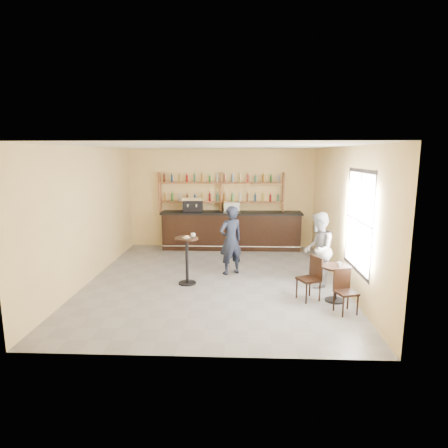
{
  "coord_description": "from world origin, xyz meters",
  "views": [
    {
      "loc": [
        0.59,
        -8.68,
        3.01
      ],
      "look_at": [
        0.2,
        0.8,
        1.25
      ],
      "focal_mm": 30.0,
      "sensor_mm": 36.0,
      "label": 1
    }
  ],
  "objects_px": {
    "pastry_case": "(232,207)",
    "cafe_table": "(336,284)",
    "espresso_machine": "(193,204)",
    "chair_west": "(309,279)",
    "patron_second": "(318,250)",
    "pedestal_table": "(187,261)",
    "bar_counter": "(231,230)",
    "chair_south": "(346,292)",
    "man_main": "(231,240)"
  },
  "relations": [
    {
      "from": "pastry_case",
      "to": "man_main",
      "type": "height_order",
      "value": "man_main"
    },
    {
      "from": "espresso_machine",
      "to": "chair_west",
      "type": "distance_m",
      "value": 5.3
    },
    {
      "from": "cafe_table",
      "to": "chair_south",
      "type": "distance_m",
      "value": 0.6
    },
    {
      "from": "bar_counter",
      "to": "man_main",
      "type": "distance_m",
      "value": 2.62
    },
    {
      "from": "espresso_machine",
      "to": "bar_counter",
      "type": "bearing_deg",
      "value": -5.98
    },
    {
      "from": "espresso_machine",
      "to": "pedestal_table",
      "type": "distance_m",
      "value": 3.53
    },
    {
      "from": "pastry_case",
      "to": "man_main",
      "type": "distance_m",
      "value": 2.65
    },
    {
      "from": "pedestal_table",
      "to": "patron_second",
      "type": "relative_size",
      "value": 0.65
    },
    {
      "from": "espresso_machine",
      "to": "cafe_table",
      "type": "relative_size",
      "value": 0.84
    },
    {
      "from": "cafe_table",
      "to": "pastry_case",
      "type": "bearing_deg",
      "value": 117.27
    },
    {
      "from": "pastry_case",
      "to": "chair_south",
      "type": "bearing_deg",
      "value": -73.24
    },
    {
      "from": "bar_counter",
      "to": "pedestal_table",
      "type": "relative_size",
      "value": 4.01
    },
    {
      "from": "espresso_machine",
      "to": "pastry_case",
      "type": "bearing_deg",
      "value": -5.98
    },
    {
      "from": "pedestal_table",
      "to": "chair_west",
      "type": "height_order",
      "value": "pedestal_table"
    },
    {
      "from": "bar_counter",
      "to": "espresso_machine",
      "type": "height_order",
      "value": "espresso_machine"
    },
    {
      "from": "espresso_machine",
      "to": "pedestal_table",
      "type": "bearing_deg",
      "value": -91.47
    },
    {
      "from": "pastry_case",
      "to": "cafe_table",
      "type": "bearing_deg",
      "value": -70.82
    },
    {
      "from": "chair_west",
      "to": "bar_counter",
      "type": "bearing_deg",
      "value": 175.36
    },
    {
      "from": "espresso_machine",
      "to": "chair_south",
      "type": "relative_size",
      "value": 0.75
    },
    {
      "from": "chair_west",
      "to": "patron_second",
      "type": "height_order",
      "value": "patron_second"
    },
    {
      "from": "pedestal_table",
      "to": "chair_south",
      "type": "distance_m",
      "value": 3.62
    },
    {
      "from": "bar_counter",
      "to": "cafe_table",
      "type": "height_order",
      "value": "bar_counter"
    },
    {
      "from": "bar_counter",
      "to": "cafe_table",
      "type": "xyz_separation_m",
      "value": [
        2.26,
        -4.35,
        -0.23
      ]
    },
    {
      "from": "man_main",
      "to": "cafe_table",
      "type": "bearing_deg",
      "value": 110.5
    },
    {
      "from": "pedestal_table",
      "to": "chair_west",
      "type": "distance_m",
      "value": 2.82
    },
    {
      "from": "man_main",
      "to": "pastry_case",
      "type": "bearing_deg",
      "value": -120.88
    },
    {
      "from": "espresso_machine",
      "to": "pastry_case",
      "type": "relative_size",
      "value": 1.26
    },
    {
      "from": "pastry_case",
      "to": "cafe_table",
      "type": "height_order",
      "value": "pastry_case"
    },
    {
      "from": "patron_second",
      "to": "cafe_table",
      "type": "bearing_deg",
      "value": 26.66
    },
    {
      "from": "pastry_case",
      "to": "pedestal_table",
      "type": "relative_size",
      "value": 0.45
    },
    {
      "from": "bar_counter",
      "to": "patron_second",
      "type": "xyz_separation_m",
      "value": [
        2.07,
        -3.42,
        0.26
      ]
    },
    {
      "from": "pastry_case",
      "to": "patron_second",
      "type": "relative_size",
      "value": 0.29
    },
    {
      "from": "bar_counter",
      "to": "pedestal_table",
      "type": "distance_m",
      "value": 3.54
    },
    {
      "from": "pedestal_table",
      "to": "pastry_case",
      "type": "bearing_deg",
      "value": 73.88
    },
    {
      "from": "cafe_table",
      "to": "patron_second",
      "type": "distance_m",
      "value": 1.07
    },
    {
      "from": "pastry_case",
      "to": "chair_south",
      "type": "distance_m",
      "value": 5.54
    },
    {
      "from": "espresso_machine",
      "to": "man_main",
      "type": "relative_size",
      "value": 0.36
    },
    {
      "from": "bar_counter",
      "to": "cafe_table",
      "type": "bearing_deg",
      "value": -62.52
    },
    {
      "from": "chair_west",
      "to": "chair_south",
      "type": "bearing_deg",
      "value": 16.35
    },
    {
      "from": "chair_west",
      "to": "patron_second",
      "type": "bearing_deg",
      "value": 131.47
    },
    {
      "from": "espresso_machine",
      "to": "patron_second",
      "type": "bearing_deg",
      "value": -51.93
    },
    {
      "from": "pedestal_table",
      "to": "man_main",
      "type": "distance_m",
      "value": 1.33
    },
    {
      "from": "bar_counter",
      "to": "man_main",
      "type": "xyz_separation_m",
      "value": [
        0.04,
        -2.6,
        0.27
      ]
    },
    {
      "from": "pedestal_table",
      "to": "man_main",
      "type": "height_order",
      "value": "man_main"
    },
    {
      "from": "chair_south",
      "to": "pedestal_table",
      "type": "bearing_deg",
      "value": 136.63
    },
    {
      "from": "man_main",
      "to": "cafe_table",
      "type": "distance_m",
      "value": 2.87
    },
    {
      "from": "pastry_case",
      "to": "chair_west",
      "type": "bearing_deg",
      "value": -76.61
    },
    {
      "from": "bar_counter",
      "to": "man_main",
      "type": "height_order",
      "value": "man_main"
    },
    {
      "from": "patron_second",
      "to": "pedestal_table",
      "type": "bearing_deg",
      "value": -75.02
    },
    {
      "from": "cafe_table",
      "to": "chair_west",
      "type": "height_order",
      "value": "chair_west"
    }
  ]
}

